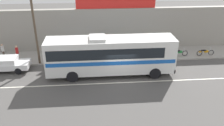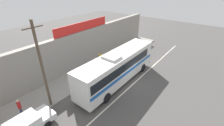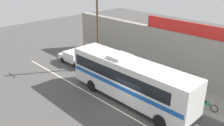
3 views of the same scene
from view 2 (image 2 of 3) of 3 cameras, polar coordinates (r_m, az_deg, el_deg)
The scene contains 13 objects.
ground_plane at distance 18.79m, azimuth 5.84°, elevation -6.56°, with size 70.00×70.00×0.00m, color #4F4C49.
sidewalk_slab at distance 21.46m, azimuth -5.96°, elevation -1.61°, with size 30.00×3.60×0.14m, color gray.
storefront_facade at distance 21.86m, azimuth -10.41°, elevation 5.42°, with size 30.00×0.70×4.80m, color gray.
storefront_billboard at distance 21.12m, azimuth -10.55°, elevation 13.07°, with size 8.81×0.12×1.10m, color red.
road_center_stripe at distance 18.47m, azimuth 7.95°, elevation -7.37°, with size 30.00×0.14×0.01m, color silver.
intercity_bus at distance 17.48m, azimuth 2.01°, elevation -1.31°, with size 11.65×2.61×3.78m.
parked_car at distance 14.52m, azimuth -29.03°, elevation -19.31°, with size 4.30×1.88×1.37m.
utility_pole at distance 14.24m, azimuth -24.13°, elevation -1.11°, with size 1.60×0.22×7.98m.
motorcycle_green at distance 23.61m, azimuth 3.04°, elevation 2.73°, with size 1.96×0.56×0.94m.
motorcycle_purple at distance 25.66m, azimuth 6.25°, elevation 4.73°, with size 1.87×0.56×0.94m.
motorcycle_orange at distance 27.96m, azimuth 9.56°, elevation 6.49°, with size 1.93×0.56×0.94m.
pedestrian_near_shop at distance 21.85m, azimuth -4.22°, elevation 2.16°, with size 0.30×0.48×1.69m.
pedestrian_far_right at distance 15.81m, azimuth -30.62°, elevation -13.48°, with size 0.30×0.48×1.71m.
Camera 2 is at (-13.39, -7.87, 10.58)m, focal length 25.12 mm.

